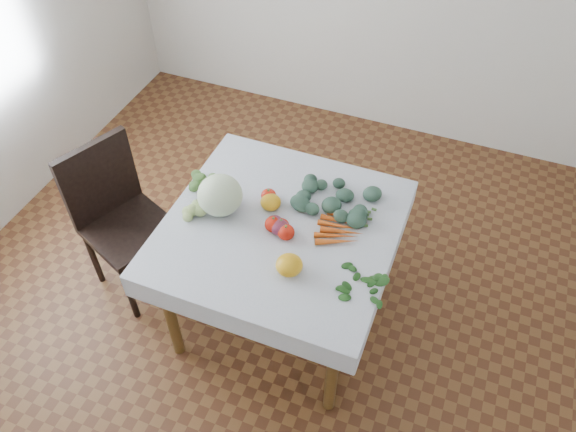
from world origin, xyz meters
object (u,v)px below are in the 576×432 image
table (281,239)px  carrot_bunch (340,229)px  chair (117,211)px  cabbage (220,195)px  heirloom_back (271,202)px

table → carrot_bunch: (0.28, 0.08, 0.12)m
chair → cabbage: size_ratio=4.23×
chair → cabbage: bearing=4.2°
chair → heirloom_back: chair is taller
table → carrot_bunch: 0.32m
table → heirloom_back: 0.19m
cabbage → carrot_bunch: (0.60, 0.08, -0.09)m
heirloom_back → carrot_bunch: (0.38, -0.02, -0.02)m
table → cabbage: size_ratio=4.43×
table → heirloom_back: heirloom_back is taller
table → cabbage: (-0.32, -0.01, 0.20)m
table → carrot_bunch: bearing=14.9°
table → heirloom_back: size_ratio=9.51×
heirloom_back → carrot_bunch: heirloom_back is taller
carrot_bunch → cabbage: bearing=-172.2°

